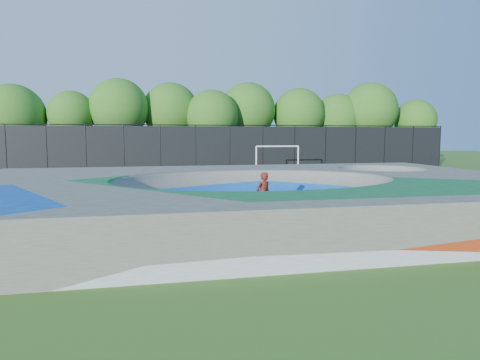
% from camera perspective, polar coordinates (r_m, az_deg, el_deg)
% --- Properties ---
extents(ground, '(120.00, 120.00, 0.00)m').
position_cam_1_polar(ground, '(16.73, 1.96, -4.81)').
color(ground, '#38641B').
rests_on(ground, ground).
extents(skate_deck, '(22.00, 14.00, 1.50)m').
position_cam_1_polar(skate_deck, '(16.61, 1.97, -2.26)').
color(skate_deck, gray).
rests_on(skate_deck, ground).
extents(skater, '(0.76, 0.65, 1.75)m').
position_cam_1_polar(skater, '(16.16, 3.13, -2.05)').
color(skater, red).
rests_on(skater, ground).
extents(skateboard, '(0.81, 0.48, 0.05)m').
position_cam_1_polar(skateboard, '(16.30, 3.11, -5.01)').
color(skateboard, black).
rests_on(skateboard, ground).
extents(soccer_goal, '(3.53, 0.12, 2.33)m').
position_cam_1_polar(soccer_goal, '(33.53, 5.02, 3.39)').
color(soccer_goal, white).
rests_on(soccer_goal, ground).
extents(fence, '(48.09, 0.09, 4.04)m').
position_cam_1_polar(fence, '(37.17, -5.95, 4.37)').
color(fence, black).
rests_on(fence, ground).
extents(treeline, '(51.62, 7.39, 8.66)m').
position_cam_1_polar(treeline, '(42.37, -3.54, 8.87)').
color(treeline, '#413220').
rests_on(treeline, ground).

